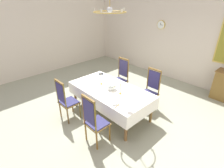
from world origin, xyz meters
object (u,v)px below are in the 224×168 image
at_px(chair_north_a, 121,77).
at_px(chair_north_b, 150,90).
at_px(soup_tureen, 112,86).
at_px(candlestick_west, 101,80).
at_px(candlestick_east, 120,88).
at_px(mounted_clock, 161,25).
at_px(bowl_near_right, 114,103).
at_px(spoon_secondary, 118,105).
at_px(dining_table, 110,91).
at_px(spoon_primary, 99,73).
at_px(chair_south_a, 66,100).
at_px(chandelier, 110,11).
at_px(bowl_near_left, 101,74).
at_px(chair_south_b, 94,120).

xyz_separation_m(chair_north_a, chair_north_b, (1.13, -0.00, -0.01)).
height_order(soup_tureen, candlestick_west, candlestick_west).
distance_m(candlestick_west, candlestick_east, 0.72).
height_order(chair_north_a, mounted_clock, mounted_clock).
relative_size(bowl_near_right, spoon_secondary, 0.85).
bearing_deg(dining_table, soup_tureen, 0.00).
xyz_separation_m(chair_north_b, candlestick_west, (-0.93, -0.97, 0.29)).
distance_m(candlestick_east, spoon_primary, 1.39).
relative_size(chair_south_a, bowl_near_right, 7.56).
xyz_separation_m(chair_north_a, bowl_near_right, (1.14, -1.40, 0.18)).
bearing_deg(dining_table, spoon_secondary, -30.65).
relative_size(chair_north_b, chandelier, 1.63).
height_order(dining_table, chandelier, chandelier).
height_order(candlestick_east, spoon_secondary, candlestick_east).
bearing_deg(bowl_near_left, chair_north_a, 64.32).
relative_size(candlestick_west, candlestick_east, 0.88).
relative_size(soup_tureen, spoon_primary, 1.40).
bearing_deg(dining_table, chair_south_b, -59.74).
bearing_deg(spoon_primary, bowl_near_left, -0.26).
height_order(chair_south_a, soup_tureen, chair_south_a).
bearing_deg(chair_north_a, dining_table, 120.09).
height_order(candlestick_west, chandelier, chandelier).
bearing_deg(bowl_near_right, spoon_primary, 150.99).
bearing_deg(soup_tureen, dining_table, -180.00).
bearing_deg(mounted_clock, chair_north_b, -60.28).
bearing_deg(spoon_primary, chair_north_b, 32.64).
distance_m(chair_north_b, soup_tureen, 1.13).
xyz_separation_m(chair_south_b, candlestick_east, (-0.21, 0.97, 0.31)).
distance_m(candlestick_west, chandelier, 1.75).
bearing_deg(soup_tureen, chair_south_b, -62.28).
xyz_separation_m(chair_north_b, chandelier, (-0.57, -0.97, 2.01)).
xyz_separation_m(chair_north_a, chandelier, (0.56, -0.97, 2.00)).
bearing_deg(chair_north_a, mounted_clock, -85.49).
relative_size(chair_north_a, chair_north_b, 1.02).
bearing_deg(candlestick_west, soup_tureen, 0.00).
distance_m(chair_north_a, mounted_clock, 2.67).
bearing_deg(bowl_near_right, chandelier, 143.53).
xyz_separation_m(chair_south_b, spoon_secondary, (0.11, 0.57, 0.16)).
relative_size(chair_north_a, spoon_secondary, 6.71).
distance_m(dining_table, chandelier, 1.92).
height_order(candlestick_west, spoon_secondary, candlestick_west).
bearing_deg(mounted_clock, chandelier, -77.17).
bearing_deg(bowl_near_right, mounted_clock, 109.66).
height_order(dining_table, candlestick_east, candlestick_east).
bearing_deg(spoon_secondary, candlestick_west, 146.94).
bearing_deg(candlestick_west, chandelier, -0.00).
distance_m(soup_tureen, mounted_clock, 3.54).
relative_size(dining_table, spoon_secondary, 12.44).
xyz_separation_m(spoon_primary, mounted_clock, (0.21, 2.85, 1.18)).
height_order(chair_south_b, spoon_secondary, chair_south_b).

